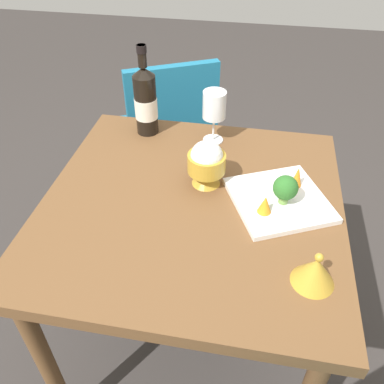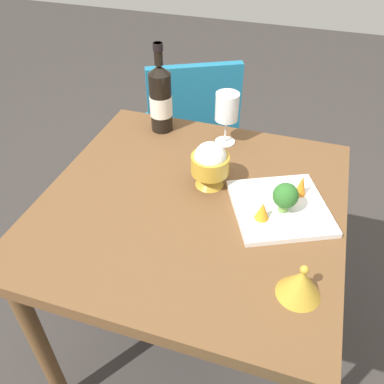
{
  "view_description": "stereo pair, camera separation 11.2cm",
  "coord_description": "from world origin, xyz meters",
  "px_view_note": "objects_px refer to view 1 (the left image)",
  "views": [
    {
      "loc": [
        -0.84,
        -0.15,
        1.5
      ],
      "look_at": [
        0.0,
        0.0,
        0.78
      ],
      "focal_mm": 37.66,
      "sensor_mm": 36.0,
      "label": 1
    },
    {
      "loc": [
        -0.81,
        -0.26,
        1.5
      ],
      "look_at": [
        0.0,
        0.0,
        0.78
      ],
      "focal_mm": 37.66,
      "sensor_mm": 36.0,
      "label": 2
    }
  ],
  "objects_px": {
    "serving_plate": "(279,200)",
    "carrot_garnish_left": "(265,204)",
    "rice_bowl": "(207,163)",
    "broccoli_floret": "(285,188)",
    "chair_by_wall": "(170,126)",
    "wine_bottle": "(146,101)",
    "wine_glass": "(214,106)",
    "carrot_garnish_right": "(297,177)",
    "rice_bowl_lid": "(315,271)"
  },
  "relations": [
    {
      "from": "rice_bowl",
      "to": "broccoli_floret",
      "type": "xyz_separation_m",
      "value": [
        -0.07,
        -0.22,
        -0.01
      ]
    },
    {
      "from": "serving_plate",
      "to": "rice_bowl_lid",
      "type": "bearing_deg",
      "value": -163.2
    },
    {
      "from": "wine_glass",
      "to": "carrot_garnish_left",
      "type": "relative_size",
      "value": 3.47
    },
    {
      "from": "wine_glass",
      "to": "carrot_garnish_right",
      "type": "bearing_deg",
      "value": -128.65
    },
    {
      "from": "wine_bottle",
      "to": "carrot_garnish_right",
      "type": "xyz_separation_m",
      "value": [
        -0.23,
        -0.51,
        -0.07
      ]
    },
    {
      "from": "rice_bowl",
      "to": "wine_glass",
      "type": "bearing_deg",
      "value": 2.93
    },
    {
      "from": "rice_bowl_lid",
      "to": "broccoli_floret",
      "type": "relative_size",
      "value": 1.17
    },
    {
      "from": "carrot_garnish_right",
      "to": "chair_by_wall",
      "type": "bearing_deg",
      "value": 39.44
    },
    {
      "from": "rice_bowl_lid",
      "to": "serving_plate",
      "type": "height_order",
      "value": "rice_bowl_lid"
    },
    {
      "from": "chair_by_wall",
      "to": "serving_plate",
      "type": "height_order",
      "value": "chair_by_wall"
    },
    {
      "from": "chair_by_wall",
      "to": "broccoli_floret",
      "type": "bearing_deg",
      "value": -82.8
    },
    {
      "from": "wine_bottle",
      "to": "rice_bowl",
      "type": "height_order",
      "value": "wine_bottle"
    },
    {
      "from": "wine_bottle",
      "to": "serving_plate",
      "type": "bearing_deg",
      "value": -122.96
    },
    {
      "from": "wine_bottle",
      "to": "carrot_garnish_left",
      "type": "height_order",
      "value": "wine_bottle"
    },
    {
      "from": "wine_glass",
      "to": "rice_bowl",
      "type": "height_order",
      "value": "wine_glass"
    },
    {
      "from": "wine_bottle",
      "to": "carrot_garnish_right",
      "type": "distance_m",
      "value": 0.56
    },
    {
      "from": "broccoli_floret",
      "to": "wine_glass",
      "type": "bearing_deg",
      "value": 38.22
    },
    {
      "from": "serving_plate",
      "to": "carrot_garnish_left",
      "type": "distance_m",
      "value": 0.08
    },
    {
      "from": "rice_bowl",
      "to": "serving_plate",
      "type": "relative_size",
      "value": 0.43
    },
    {
      "from": "carrot_garnish_left",
      "to": "wine_glass",
      "type": "bearing_deg",
      "value": 28.25
    },
    {
      "from": "wine_glass",
      "to": "carrot_garnish_right",
      "type": "relative_size",
      "value": 2.87
    },
    {
      "from": "chair_by_wall",
      "to": "carrot_garnish_right",
      "type": "height_order",
      "value": "chair_by_wall"
    },
    {
      "from": "chair_by_wall",
      "to": "serving_plate",
      "type": "distance_m",
      "value": 0.88
    },
    {
      "from": "chair_by_wall",
      "to": "carrot_garnish_left",
      "type": "bearing_deg",
      "value": -87.17
    },
    {
      "from": "rice_bowl_lid",
      "to": "serving_plate",
      "type": "relative_size",
      "value": 0.3
    },
    {
      "from": "serving_plate",
      "to": "carrot_garnish_right",
      "type": "height_order",
      "value": "carrot_garnish_right"
    },
    {
      "from": "serving_plate",
      "to": "carrot_garnish_left",
      "type": "xyz_separation_m",
      "value": [
        -0.07,
        0.04,
        0.03
      ]
    },
    {
      "from": "wine_bottle",
      "to": "wine_glass",
      "type": "height_order",
      "value": "wine_bottle"
    },
    {
      "from": "carrot_garnish_left",
      "to": "carrot_garnish_right",
      "type": "relative_size",
      "value": 0.83
    },
    {
      "from": "wine_bottle",
      "to": "carrot_garnish_right",
      "type": "bearing_deg",
      "value": -114.8
    },
    {
      "from": "wine_bottle",
      "to": "wine_glass",
      "type": "relative_size",
      "value": 1.71
    },
    {
      "from": "rice_bowl",
      "to": "carrot_garnish_right",
      "type": "height_order",
      "value": "rice_bowl"
    },
    {
      "from": "chair_by_wall",
      "to": "rice_bowl",
      "type": "distance_m",
      "value": 0.77
    },
    {
      "from": "rice_bowl",
      "to": "carrot_garnish_left",
      "type": "xyz_separation_m",
      "value": [
        -0.11,
        -0.17,
        -0.03
      ]
    },
    {
      "from": "wine_glass",
      "to": "carrot_garnish_left",
      "type": "distance_m",
      "value": 0.4
    },
    {
      "from": "broccoli_floret",
      "to": "carrot_garnish_left",
      "type": "height_order",
      "value": "broccoli_floret"
    },
    {
      "from": "chair_by_wall",
      "to": "wine_bottle",
      "type": "distance_m",
      "value": 0.53
    },
    {
      "from": "rice_bowl",
      "to": "carrot_garnish_right",
      "type": "bearing_deg",
      "value": -86.38
    },
    {
      "from": "broccoli_floret",
      "to": "carrot_garnish_right",
      "type": "bearing_deg",
      "value": -23.31
    },
    {
      "from": "wine_glass",
      "to": "rice_bowl",
      "type": "distance_m",
      "value": 0.24
    },
    {
      "from": "wine_glass",
      "to": "rice_bowl",
      "type": "bearing_deg",
      "value": -177.07
    },
    {
      "from": "wine_bottle",
      "to": "rice_bowl",
      "type": "bearing_deg",
      "value": -135.48
    },
    {
      "from": "serving_plate",
      "to": "rice_bowl",
      "type": "bearing_deg",
      "value": 77.24
    },
    {
      "from": "broccoli_floret",
      "to": "rice_bowl",
      "type": "bearing_deg",
      "value": 73.55
    },
    {
      "from": "wine_glass",
      "to": "rice_bowl_lid",
      "type": "xyz_separation_m",
      "value": [
        -0.55,
        -0.31,
        -0.09
      ]
    },
    {
      "from": "chair_by_wall",
      "to": "rice_bowl_lid",
      "type": "xyz_separation_m",
      "value": [
        -0.97,
        -0.56,
        0.26
      ]
    },
    {
      "from": "chair_by_wall",
      "to": "wine_glass",
      "type": "bearing_deg",
      "value": -85.92
    },
    {
      "from": "rice_bowl_lid",
      "to": "carrot_garnish_left",
      "type": "height_order",
      "value": "rice_bowl_lid"
    },
    {
      "from": "rice_bowl",
      "to": "carrot_garnish_left",
      "type": "height_order",
      "value": "rice_bowl"
    },
    {
      "from": "wine_bottle",
      "to": "broccoli_floret",
      "type": "bearing_deg",
      "value": -123.93
    }
  ]
}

